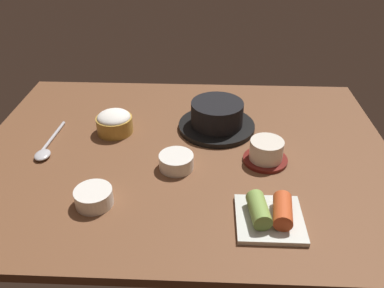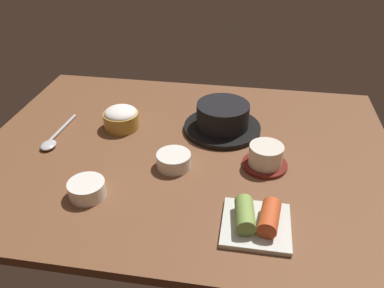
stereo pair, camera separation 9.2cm
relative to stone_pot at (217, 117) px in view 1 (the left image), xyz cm
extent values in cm
cube|color=brown|center=(-7.93, -10.51, -4.41)|extent=(100.00, 76.00, 2.00)
cylinder|color=black|center=(0.00, 0.00, -2.74)|extent=(19.98, 19.98, 1.33)
cylinder|color=black|center=(0.00, 0.00, 1.01)|extent=(13.51, 13.51, 6.17)
cylinder|color=#D15619|center=(0.00, 0.00, 3.80)|extent=(11.89, 11.89, 0.60)
cylinder|color=#B78C38|center=(-26.32, -2.95, -1.28)|extent=(9.25, 9.25, 4.26)
ellipsoid|color=white|center=(-26.32, -2.95, 0.85)|extent=(8.51, 8.51, 3.24)
cylinder|color=maroon|center=(11.16, -14.40, -3.01)|extent=(10.29, 10.29, 0.80)
cylinder|color=silver|center=(11.16, -14.40, -0.27)|extent=(7.66, 7.66, 4.67)
cylinder|color=#C6D18C|center=(11.16, -14.40, 1.77)|extent=(6.51, 6.51, 0.40)
cylinder|color=white|center=(-9.24, -17.88, -1.72)|extent=(7.81, 7.81, 3.39)
cylinder|color=#386B2D|center=(-9.24, -17.88, -0.32)|extent=(6.40, 6.40, 0.50)
cube|color=silver|center=(9.75, -34.13, -2.91)|extent=(12.71, 12.71, 1.00)
cylinder|color=#7A9E47|center=(7.52, -34.13, -0.62)|extent=(4.44, 7.99, 3.59)
cylinder|color=#C64C23|center=(11.97, -34.13, -0.62)|extent=(4.55, 8.03, 3.59)
cylinder|color=white|center=(-24.70, -30.71, -1.70)|extent=(7.59, 7.59, 3.41)
cylinder|color=#386B2D|center=(-24.70, -30.71, -0.30)|extent=(6.23, 6.23, 0.50)
cylinder|color=#B7B7BC|center=(-41.52, -7.40, -3.01)|extent=(1.84, 15.75, 0.80)
ellipsoid|color=#B7B7BC|center=(-40.99, -15.25, -2.69)|extent=(3.60, 4.68, 1.26)
camera|label=1|loc=(-2.56, -89.35, 49.75)|focal=36.73mm
camera|label=2|loc=(6.57, -88.40, 49.75)|focal=36.73mm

